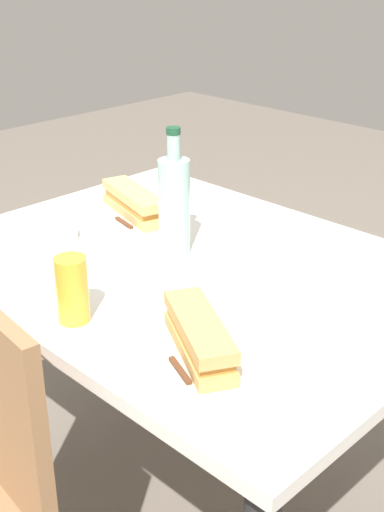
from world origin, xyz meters
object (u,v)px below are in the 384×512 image
object	(u,v)px
knife_near	(172,359)
beer_glass	(72,290)
dining_table	(192,305)
plate_far	(134,217)
olive_bowl	(56,233)
baguette_sandwich_near	(199,336)
knife_far	(117,218)
plate_near	(199,356)
baguette_sandwich_far	(134,202)
water_bottle	(174,204)

from	to	relation	value
knife_near	beer_glass	size ratio (longest dim) A/B	1.27
knife_near	dining_table	bearing A→B (deg)	-50.12
plate_far	olive_bowl	size ratio (longest dim) A/B	2.24
baguette_sandwich_near	knife_far	world-z (taller)	baguette_sandwich_near
plate_near	plate_far	size ratio (longest dim) A/B	1.00
knife_near	plate_far	bearing A→B (deg)	-35.56
plate_far	baguette_sandwich_far	xyz separation A→B (m)	(0.00, 0.00, 0.04)
dining_table	baguette_sandwich_far	distance (m)	0.35
beer_glass	plate_far	bearing A→B (deg)	-53.61
baguette_sandwich_near	water_bottle	size ratio (longest dim) A/B	0.80
beer_glass	olive_bowl	bearing A→B (deg)	-30.06
plate_near	baguette_sandwich_near	bearing A→B (deg)	0.00
plate_near	baguette_sandwich_far	world-z (taller)	baguette_sandwich_far
plate_near	plate_far	distance (m)	0.69
baguette_sandwich_far	knife_far	size ratio (longest dim) A/B	1.46
baguette_sandwich_near	beer_glass	world-z (taller)	beer_glass
knife_far	water_bottle	xyz separation A→B (m)	(-0.23, 0.01, 0.10)
plate_far	water_bottle	bearing A→B (deg)	163.66
knife_far	beer_glass	distance (m)	0.49
beer_glass	olive_bowl	xyz separation A→B (m)	(0.36, -0.21, -0.05)
knife_near	baguette_sandwich_near	bearing A→B (deg)	-107.70
dining_table	knife_far	distance (m)	0.33
baguette_sandwich_near	water_bottle	xyz separation A→B (m)	(0.36, -0.29, 0.07)
plate_near	water_bottle	size ratio (longest dim) A/B	0.81
baguette_sandwich_far	dining_table	bearing A→B (deg)	164.21
dining_table	knife_far	size ratio (longest dim) A/B	6.61
baguette_sandwich_far	beer_glass	world-z (taller)	beer_glass
plate_near	baguette_sandwich_near	xyz separation A→B (m)	(0.00, 0.00, 0.04)
baguette_sandwich_near	baguette_sandwich_far	xyz separation A→B (m)	(0.59, -0.36, 0.00)
water_bottle	knife_far	bearing A→B (deg)	-2.53
beer_glass	baguette_sandwich_far	bearing A→B (deg)	-53.61
baguette_sandwich_near	water_bottle	distance (m)	0.47
knife_near	olive_bowl	size ratio (longest dim) A/B	1.56
knife_near	beer_glass	bearing A→B (deg)	4.50
knife_far	olive_bowl	world-z (taller)	olive_bowl
knife_near	baguette_sandwich_far	bearing A→B (deg)	-35.56
knife_near	water_bottle	world-z (taller)	water_bottle
dining_table	olive_bowl	size ratio (longest dim) A/B	10.77
plate_far	knife_far	distance (m)	0.06
dining_table	plate_far	world-z (taller)	plate_far
dining_table	beer_glass	size ratio (longest dim) A/B	8.76
plate_near	beer_glass	world-z (taller)	beer_glass
baguette_sandwich_near	baguette_sandwich_far	distance (m)	0.69
dining_table	plate_near	world-z (taller)	plate_near
baguette_sandwich_far	water_bottle	world-z (taller)	water_bottle
beer_glass	knife_near	bearing A→B (deg)	-175.50
plate_near	water_bottle	distance (m)	0.48
baguette_sandwich_near	plate_near	bearing A→B (deg)	0.00
baguette_sandwich_near	knife_far	xyz separation A→B (m)	(0.59, -0.30, -0.03)
knife_near	water_bottle	xyz separation A→B (m)	(0.35, -0.34, 0.10)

